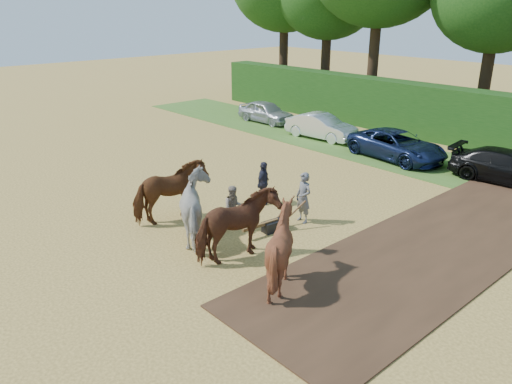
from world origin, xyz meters
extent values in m
plane|color=gold|center=(0.00, 0.00, 0.00)|extent=(120.00, 120.00, 0.00)
cube|color=#472D1C|center=(1.50, 7.00, 0.03)|extent=(4.50, 17.00, 0.05)
cube|color=#38601E|center=(0.00, 14.00, 0.01)|extent=(50.00, 5.00, 0.03)
imported|color=tan|center=(-3.80, 2.14, 0.79)|extent=(0.87, 0.95, 1.57)
imported|color=#282936|center=(-4.88, 4.48, 0.84)|extent=(0.80, 1.07, 1.69)
imported|color=brown|center=(-5.84, 0.93, 1.09)|extent=(1.43, 2.69, 2.18)
imported|color=beige|center=(-3.97, 0.89, 1.09)|extent=(2.34, 2.06, 2.18)
imported|color=brown|center=(-2.09, 0.86, 1.09)|extent=(1.43, 2.69, 2.18)
imported|color=#602918|center=(-0.22, 0.83, 1.09)|extent=(1.95, 2.15, 2.18)
cube|color=black|center=(-2.80, 3.12, 0.18)|extent=(0.46, 0.97, 0.36)
cube|color=brown|center=(-2.86, 2.50, 0.36)|extent=(0.25, 1.46, 0.10)
cylinder|color=brown|center=(-2.97, 3.72, 0.57)|extent=(0.10, 1.06, 0.77)
cylinder|color=brown|center=(-2.52, 3.67, 0.57)|extent=(0.31, 1.04, 0.77)
imported|color=gray|center=(-2.68, 4.36, 0.91)|extent=(0.70, 0.50, 1.82)
imported|color=#AEB0B5|center=(-15.25, 14.26, 0.69)|extent=(4.13, 1.78, 1.39)
imported|color=silver|center=(-10.05, 13.75, 0.71)|extent=(4.40, 1.87, 1.41)
imported|color=#162246|center=(-4.85, 13.46, 0.71)|extent=(5.33, 2.91, 1.42)
imported|color=black|center=(0.35, 13.97, 0.70)|extent=(5.03, 2.49, 1.40)
cylinder|color=#382616|center=(-21.00, 21.50, 2.93)|extent=(0.70, 0.70, 5.85)
cylinder|color=#382616|center=(-17.00, 22.00, 2.70)|extent=(0.70, 0.70, 5.40)
cylinder|color=#382616|center=(-12.00, 21.00, 3.26)|extent=(0.70, 0.70, 6.53)
cylinder|color=#382616|center=(-5.00, 22.50, 2.59)|extent=(0.70, 0.70, 5.17)
camera|label=1|loc=(8.31, -7.70, 7.24)|focal=35.00mm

